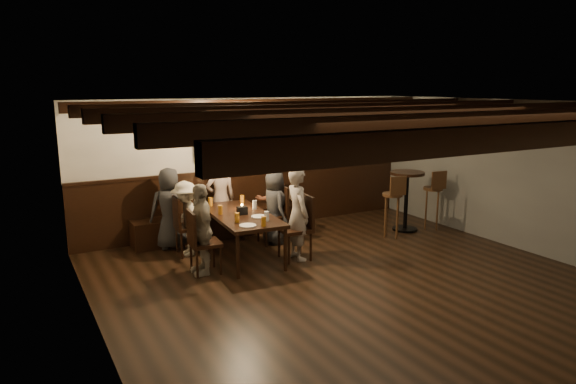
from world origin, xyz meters
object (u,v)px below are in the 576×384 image
person_bench_left (170,208)px  person_left_far (201,229)px  person_bench_right (272,200)px  chair_left_near (189,237)px  person_left_near (186,218)px  chair_right_near (273,226)px  chair_right_far (296,240)px  bar_stool_right (432,207)px  high_top_table (406,192)px  chair_left_far (204,254)px  person_bench_centre (221,199)px  bar_stool_left (392,214)px  person_right_near (275,206)px  dining_table (241,217)px  person_right_far (298,214)px

person_bench_left → person_left_far: bearing=96.3°
person_bench_left → person_bench_right: bearing=-180.0°
chair_left_near → person_bench_right: bearing=105.5°
person_left_near → chair_right_near: bearing=90.0°
chair_right_near → chair_right_far: chair_right_far is taller
person_left_far → bar_stool_right: 4.53m
person_bench_left → bar_stool_right: person_bench_left is taller
chair_right_far → high_top_table: size_ratio=0.91×
chair_left_far → person_bench_right: bearing=129.8°
chair_right_near → person_bench_centre: size_ratio=0.68×
person_bench_left → chair_right_far: bearing=140.2°
person_left_far → person_bench_left: bearing=-173.7°
bar_stool_right → chair_left_far: bearing=-169.8°
high_top_table → bar_stool_right: size_ratio=0.99×
person_bench_right → bar_stool_left: person_bench_right is taller
bar_stool_left → bar_stool_right: same height
person_left_far → person_right_near: 1.75m
dining_table → person_left_near: (-0.71, 0.51, -0.04)m
dining_table → person_bench_left: (-0.83, 0.97, 0.04)m
dining_table → high_top_table: high_top_table is taller
chair_right_far → person_left_near: size_ratio=0.84×
dining_table → person_right_far: bearing=-31.0°
chair_right_near → person_bench_centre: 1.03m
high_top_table → bar_stool_left: size_ratio=0.99×
chair_right_far → person_right_near: person_right_near is taller
chair_left_far → bar_stool_left: bar_stool_left is taller
person_bench_centre → chair_right_far: bearing=115.7°
dining_table → person_right_far: 0.88m
chair_left_near → person_bench_centre: person_bench_centre is taller
person_bench_right → bar_stool_right: (2.77, -1.08, -0.23)m
person_bench_left → person_right_near: person_bench_left is taller
person_left_far → high_top_table: person_left_far is taller
person_bench_centre → person_left_far: (-0.87, -1.44, -0.06)m
dining_table → chair_left_near: chair_left_near is taller
person_bench_centre → person_left_near: 0.97m
dining_table → person_left_near: person_left_near is taller
person_bench_left → person_left_near: person_bench_left is taller
person_left_near → chair_left_near: bearing=90.0°
chair_right_far → person_right_far: size_ratio=0.70×
bar_stool_right → chair_right_near: bearing=176.2°
dining_table → chair_right_far: size_ratio=1.91×
dining_table → person_bench_centre: bearing=90.0°
dining_table → high_top_table: bearing=2.7°
chair_right_far → bar_stool_left: bar_stool_left is taller
chair_right_far → person_left_near: (-1.40, 1.01, 0.29)m
person_right_far → person_left_near: bearing=59.0°
chair_left_far → chair_right_far: size_ratio=0.92×
chair_left_far → high_top_table: bearing=98.7°
bar_stool_left → bar_stool_right: (1.00, 0.05, 0.00)m
person_bench_right → high_top_table: (2.27, -0.93, 0.08)m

